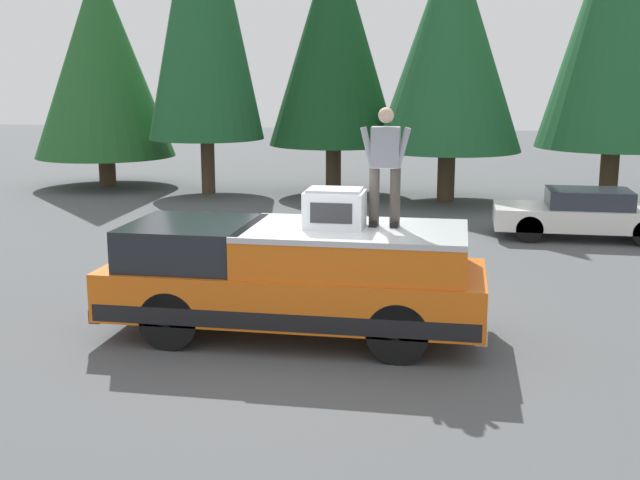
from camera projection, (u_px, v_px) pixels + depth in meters
name	position (u px, v px, depth m)	size (l,w,h in m)	color
ground_plane	(305.00, 338.00, 11.60)	(90.00, 90.00, 0.00)	#4C4F51
pickup_truck	(294.00, 278.00, 11.56)	(2.01, 5.54, 1.65)	orange
compressor_unit	(335.00, 208.00, 11.24)	(0.65, 0.84, 0.56)	silver
person_on_truck_bed	(385.00, 164.00, 11.22)	(0.29, 0.72, 1.69)	#423D38
parked_car_white	(584.00, 214.00, 18.55)	(1.64, 4.10, 1.16)	white
conifer_left	(622.00, 7.00, 21.49)	(4.25, 4.25, 9.40)	#4C3826
conifer_center_left	(450.00, 42.00, 23.16)	(4.36, 4.36, 7.92)	#4C3826
conifer_center_right	(334.00, 38.00, 24.68)	(4.11, 4.11, 8.22)	#4C3826
conifer_far_right	(101.00, 60.00, 26.50)	(4.70, 4.70, 7.50)	#4C3826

